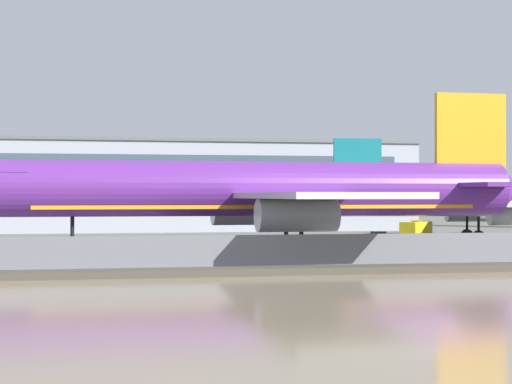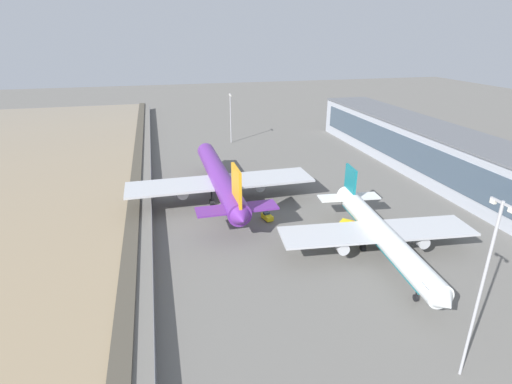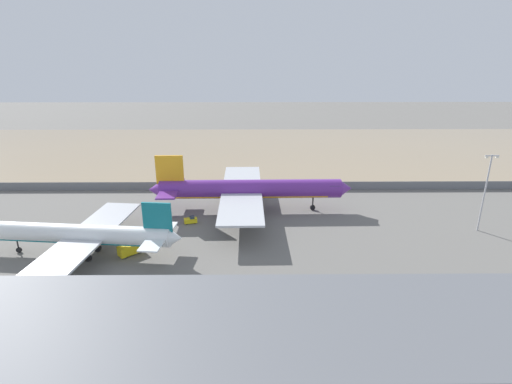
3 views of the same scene
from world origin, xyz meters
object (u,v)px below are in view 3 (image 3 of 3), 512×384
Objects in this scene: ops_van at (130,249)px; apron_light_mast_apron_west at (485,189)px; passenger_jet_white_teal at (81,235)px; baggage_tug at (191,220)px; cargo_jet_purple at (248,190)px.

ops_van is 0.28× the size of apron_light_mast_apron_west.
passenger_jet_white_teal is at bearing 2.18° from ops_van.
baggage_tug is at bearing -4.01° from apron_light_mast_apron_west.
baggage_tug is at bearing -140.40° from passenger_jet_white_teal.
cargo_jet_purple is 35.36m from ops_van.
apron_light_mast_apron_west is at bearing 166.44° from cargo_jet_purple.
passenger_jet_white_teal is (34.46, 25.24, -1.13)m from cargo_jet_purple.
cargo_jet_purple is 10.48× the size of ops_van.
ops_van is (10.46, 16.35, 0.47)m from baggage_tug.
passenger_jet_white_teal is 2.37× the size of apron_light_mast_apron_west.
cargo_jet_purple is 42.73m from passenger_jet_white_teal.
passenger_jet_white_teal is 10.38m from ops_van.
apron_light_mast_apron_west is at bearing -172.53° from passenger_jet_white_teal.
cargo_jet_purple reaches higher than baggage_tug.
ops_van is at bearing 8.11° from apron_light_mast_apron_west.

